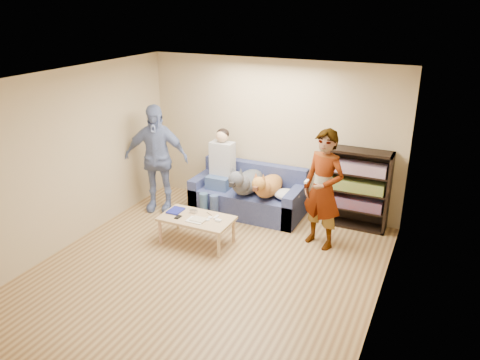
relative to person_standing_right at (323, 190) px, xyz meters
The scene contains 27 objects.
ground 2.11m from the person_standing_right, 129.25° to the right, with size 5.00×5.00×0.00m, color brown.
ceiling 2.56m from the person_standing_right, 129.25° to the right, with size 5.00×5.00×0.00m, color white.
wall_back 1.63m from the person_standing_right, 139.77° to the left, with size 4.50×4.50×0.00m, color tan.
wall_front 4.18m from the person_standing_right, 106.89° to the right, with size 4.50×4.50×0.00m, color tan.
wall_left 3.78m from the person_standing_right, 156.85° to the right, with size 5.00×5.00×0.00m, color tan.
wall_right 1.85m from the person_standing_right, 54.81° to the right, with size 5.00×5.00×0.00m, color tan.
blanket 0.95m from the person_standing_right, 146.04° to the left, with size 0.44×0.37×0.15m, color #B8B9BE.
person_standing_right is the anchor object (origin of this frame).
person_standing_left 2.95m from the person_standing_right, behind, with size 1.10×0.46×1.88m, color #7D8DC8.
held_controller 0.33m from the person_standing_right, 135.00° to the right, with size 0.04×0.12×0.03m, color white.
notebook_blue 2.28m from the person_standing_right, 162.31° to the right, with size 0.20×0.26×0.03m, color navy.
papers 1.92m from the person_standing_right, 153.68° to the right, with size 0.26×0.20×0.01m, color white.
magazine 1.89m from the person_standing_right, 153.83° to the right, with size 0.22×0.17×0.01m, color beige.
camera_silver 1.99m from the person_standing_right, 161.76° to the right, with size 0.11×0.06×0.05m, color #B7B6BB.
controller_a 1.64m from the person_standing_right, 156.50° to the right, with size 0.04×0.13×0.03m, color white.
controller_b 1.60m from the person_standing_right, 152.57° to the right, with size 0.09×0.06×0.03m, color white.
headphone_cup_a 1.76m from the person_standing_right, 153.86° to the right, with size 0.07×0.07×0.02m, color white.
headphone_cup_b 1.73m from the person_standing_right, 156.34° to the right, with size 0.07×0.07×0.02m, color white.
pen_orange 2.01m from the person_standing_right, 153.02° to the right, with size 0.01×0.01×0.14m, color orange.
pen_black 1.76m from the person_standing_right, 161.15° to the right, with size 0.01×0.01×0.14m, color black.
wallet 2.20m from the person_standing_right, 156.76° to the right, with size 0.07×0.12×0.01m, color black.
sofa 1.70m from the person_standing_right, 157.03° to the left, with size 1.90×0.85×0.82m.
person_seated 2.01m from the person_standing_right, 165.83° to the left, with size 0.40×0.73×1.47m.
dog_gray 1.49m from the person_standing_right, 163.73° to the left, with size 0.41×1.25×0.60m.
dog_tan 1.17m from the person_standing_right, 157.04° to the left, with size 0.37×1.15×0.54m.
coffee_table 1.94m from the person_standing_right, 157.11° to the right, with size 1.10×0.60×0.42m.
bookshelf 0.94m from the person_standing_right, 68.10° to the left, with size 1.00×0.34×1.30m.
Camera 1 is at (2.75, -4.73, 3.50)m, focal length 35.00 mm.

